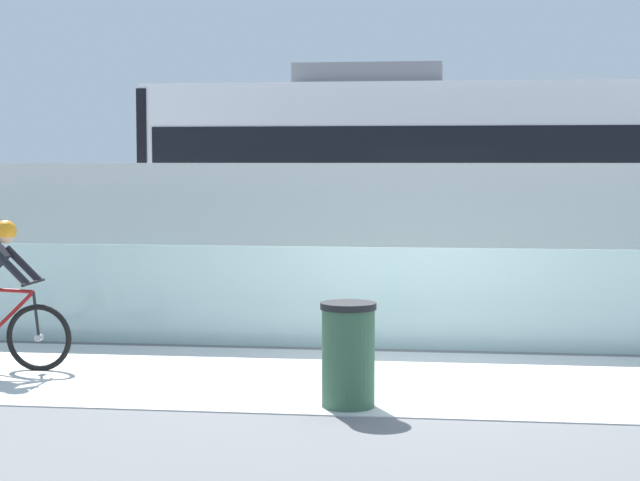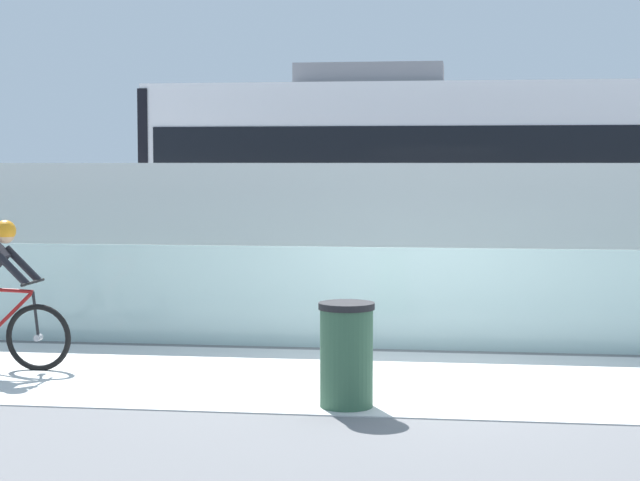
% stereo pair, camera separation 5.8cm
% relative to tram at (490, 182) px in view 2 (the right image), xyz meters
% --- Properties ---
extents(ground_plane, '(200.00, 200.00, 0.00)m').
position_rel_tram_xyz_m(ground_plane, '(-0.98, -6.85, -1.89)').
color(ground_plane, slate).
extents(bike_path_deck, '(32.00, 3.20, 0.01)m').
position_rel_tram_xyz_m(bike_path_deck, '(-0.98, -6.85, -1.89)').
color(bike_path_deck, silver).
rests_on(bike_path_deck, ground).
extents(glass_parapet, '(32.00, 0.05, 1.21)m').
position_rel_tram_xyz_m(glass_parapet, '(-0.98, -5.00, -1.29)').
color(glass_parapet, silver).
rests_on(glass_parapet, ground).
extents(concrete_barrier_wall, '(32.00, 0.36, 2.21)m').
position_rel_tram_xyz_m(concrete_barrier_wall, '(-0.98, -3.20, -0.79)').
color(concrete_barrier_wall, silver).
rests_on(concrete_barrier_wall, ground).
extents(tram_rail_near, '(32.00, 0.08, 0.01)m').
position_rel_tram_xyz_m(tram_rail_near, '(-0.98, -0.72, -1.89)').
color(tram_rail_near, '#595654').
rests_on(tram_rail_near, ground).
extents(tram_rail_far, '(32.00, 0.08, 0.01)m').
position_rel_tram_xyz_m(tram_rail_far, '(-0.98, 0.72, -1.89)').
color(tram_rail_far, '#595654').
rests_on(tram_rail_far, ground).
extents(tram, '(11.06, 2.54, 3.81)m').
position_rel_tram_xyz_m(tram, '(0.00, 0.00, 0.00)').
color(tram, silver).
rests_on(tram, ground).
extents(trash_bin, '(0.51, 0.51, 0.96)m').
position_rel_tram_xyz_m(trash_bin, '(-1.46, -8.10, -1.41)').
color(trash_bin, '#33593F').
rests_on(trash_bin, ground).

